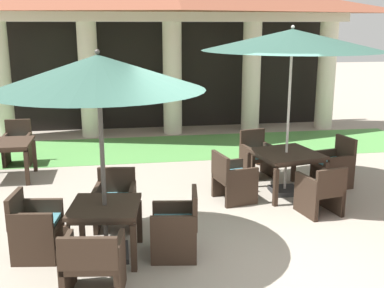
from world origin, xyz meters
TOP-DOWN VIEW (x-y plane):
  - ground_plane at (0.00, 0.00)m, footprint 60.00×60.00m
  - background_pavilion at (0.00, 7.40)m, footprint 9.92×2.64m
  - lawn_strip at (0.00, 5.70)m, footprint 11.72×2.43m
  - patio_table_near_foreground at (1.38, 2.27)m, footprint 1.23×1.23m
  - patio_umbrella_near_foreground at (1.38, 2.27)m, footprint 2.99×2.99m
  - patio_chair_near_foreground_east at (2.39, 2.48)m, footprint 0.68×0.66m
  - patio_chair_near_foreground_west at (0.37, 2.05)m, footprint 0.69×0.73m
  - patio_chair_near_foreground_north at (1.17, 3.27)m, footprint 0.65×0.66m
  - patio_chair_near_foreground_south at (1.59, 1.26)m, footprint 0.66×0.69m
  - patio_table_mid_left at (-1.68, 0.39)m, footprint 0.96×0.96m
  - patio_umbrella_mid_left at (-1.68, 0.39)m, footprint 2.52×2.52m
  - patio_chair_mid_left_east at (-0.79, 0.27)m, footprint 0.65×0.63m
  - patio_chair_mid_left_west at (-2.57, 0.51)m, footprint 0.63×0.62m
  - patio_chair_mid_left_south at (-1.81, -0.50)m, footprint 0.71×0.64m
  - patio_chair_mid_left_north at (-1.56, 1.28)m, footprint 0.64×0.60m
  - patio_table_far_back at (-3.60, 3.84)m, footprint 0.94×0.94m
  - patio_chair_far_back_north at (-3.59, 4.86)m, footprint 0.55×0.56m
  - terracotta_urn at (1.46, 4.04)m, footprint 0.28×0.28m

SIDE VIEW (x-z plane):
  - ground_plane at x=0.00m, z-range 0.00..0.00m
  - lawn_strip at x=0.00m, z-range 0.00..0.01m
  - terracotta_urn at x=1.46m, z-range -0.04..0.41m
  - patio_chair_near_foreground_south at x=1.59m, z-range -0.02..0.78m
  - patio_chair_mid_left_south at x=-1.81m, z-range 0.00..0.78m
  - patio_chair_near_foreground_west at x=0.37m, z-range -0.03..0.81m
  - patio_chair_mid_left_north at x=-1.56m, z-range -0.03..0.82m
  - patio_chair_near_foreground_north at x=1.17m, z-range -0.05..0.84m
  - patio_chair_mid_left_east at x=-0.79m, z-range -0.04..0.84m
  - patio_chair_near_foreground_east at x=2.39m, z-range -0.05..0.86m
  - patio_chair_mid_left_west at x=-2.57m, z-range -0.01..0.84m
  - patio_chair_far_back_north at x=-3.59m, z-range -0.04..0.88m
  - patio_table_mid_left at x=-1.68m, z-range 0.25..0.95m
  - patio_table_far_back at x=-3.60m, z-range 0.27..1.01m
  - patio_table_near_foreground at x=1.38m, z-range 0.28..1.02m
  - patio_umbrella_mid_left at x=-1.68m, z-range 1.02..3.63m
  - patio_umbrella_near_foreground at x=1.38m, z-range 1.19..4.06m
  - background_pavilion at x=0.00m, z-range 1.06..5.25m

